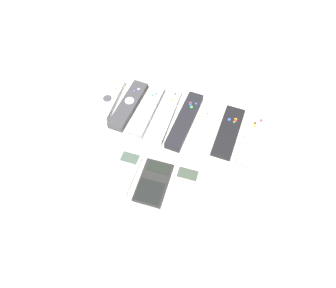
{
  "coord_description": "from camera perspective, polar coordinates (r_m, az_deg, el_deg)",
  "views": [
    {
      "loc": [
        0.16,
        -0.46,
        0.82
      ],
      "look_at": [
        0.0,
        0.03,
        0.01
      ],
      "focal_mm": 35.0,
      "sensor_mm": 36.0,
      "label": 1
    }
  ],
  "objects": [
    {
      "name": "remote_6",
      "position": [
        1.01,
        10.47,
        2.07
      ],
      "size": [
        0.07,
        0.19,
        0.02
      ],
      "rotation": [
        0.0,
        0.0,
        -0.04
      ],
      "color": "black",
      "rests_on": "ground_plane"
    },
    {
      "name": "remote_0",
      "position": [
        1.08,
        -10.26,
        7.62
      ],
      "size": [
        0.06,
        0.17,
        0.03
      ],
      "rotation": [
        0.0,
        0.0,
        0.03
      ],
      "color": "white",
      "rests_on": "ground_plane"
    },
    {
      "name": "remote_4",
      "position": [
        1.02,
        2.92,
        4.08
      ],
      "size": [
        0.06,
        0.22,
        0.03
      ],
      "rotation": [
        0.0,
        0.0,
        -0.07
      ],
      "color": "black",
      "rests_on": "ground_plane"
    },
    {
      "name": "remote_3",
      "position": [
        1.03,
        -0.42,
        4.91
      ],
      "size": [
        0.05,
        0.21,
        0.03
      ],
      "rotation": [
        0.0,
        0.0,
        0.01
      ],
      "color": "#B7B7BC",
      "rests_on": "ground_plane"
    },
    {
      "name": "remote_5",
      "position": [
        1.01,
        6.5,
        3.04
      ],
      "size": [
        0.06,
        0.15,
        0.02
      ],
      "rotation": [
        0.0,
        0.0,
        0.04
      ],
      "color": "white",
      "rests_on": "ground_plane"
    },
    {
      "name": "calculator_2",
      "position": [
        0.9,
        2.6,
        -8.18
      ],
      "size": [
        0.07,
        0.15,
        0.02
      ],
      "rotation": [
        0.0,
        0.0,
        0.03
      ],
      "color": "beige",
      "rests_on": "ground_plane"
    },
    {
      "name": "calculator_0",
      "position": [
        0.93,
        -7.73,
        -5.2
      ],
      "size": [
        0.06,
        0.15,
        0.02
      ],
      "rotation": [
        0.0,
        0.0,
        0.01
      ],
      "color": "silver",
      "rests_on": "ground_plane"
    },
    {
      "name": "remote_2",
      "position": [
        1.04,
        -3.64,
        5.75
      ],
      "size": [
        0.05,
        0.2,
        0.03
      ],
      "rotation": [
        0.0,
        0.0,
        -0.03
      ],
      "color": "gray",
      "rests_on": "ground_plane"
    },
    {
      "name": "remote_1",
      "position": [
        1.06,
        -6.87,
        6.73
      ],
      "size": [
        0.06,
        0.2,
        0.02
      ],
      "rotation": [
        0.0,
        0.0,
        -0.07
      ],
      "color": "#333338",
      "rests_on": "ground_plane"
    },
    {
      "name": "remote_7",
      "position": [
        1.01,
        14.47,
        0.51
      ],
      "size": [
        0.07,
        0.19,
        0.02
      ],
      "rotation": [
        0.0,
        0.0,
        -0.04
      ],
      "color": "gray",
      "rests_on": "ground_plane"
    },
    {
      "name": "calculator_1",
      "position": [
        0.91,
        -2.75,
        -6.64
      ],
      "size": [
        0.08,
        0.14,
        0.01
      ],
      "rotation": [
        0.0,
        0.0,
        0.03
      ],
      "color": "black",
      "rests_on": "ground_plane"
    },
    {
      "name": "ground_plane",
      "position": [
        0.96,
        -0.64,
        -2.12
      ],
      "size": [
        3.0,
        3.0,
        0.0
      ],
      "primitive_type": "plane",
      "color": "beige"
    }
  ]
}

